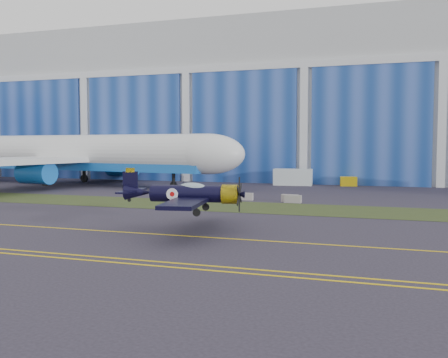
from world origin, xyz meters
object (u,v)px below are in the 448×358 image
(tug, at_px, (349,181))
(warbird, at_px, (187,194))
(jetliner, at_px, (78,114))
(shipping_container, at_px, (293,177))

(tug, bearing_deg, warbird, -109.65)
(jetliner, relative_size, tug, 29.01)
(warbird, xyz_separation_m, jetliner, (-36.32, 38.20, 9.09))
(tug, bearing_deg, shipping_container, 177.23)
(shipping_container, distance_m, tug, 9.17)
(jetliner, height_order, tug, jetliner)
(jetliner, xyz_separation_m, tug, (43.98, 11.74, -11.28))
(jetliner, distance_m, tug, 46.89)
(shipping_container, relative_size, tug, 2.41)
(tug, bearing_deg, jetliner, -175.99)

